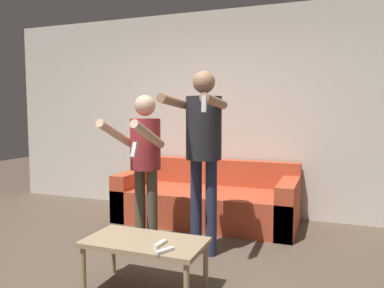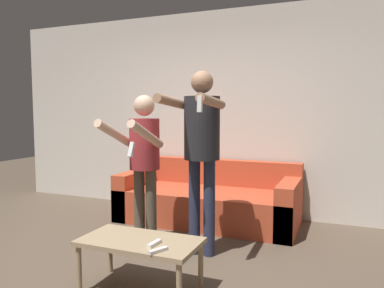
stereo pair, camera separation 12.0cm
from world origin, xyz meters
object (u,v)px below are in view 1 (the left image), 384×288
object	(u,v)px
remote_near	(165,251)
remote_far	(160,244)
couch	(207,201)
person_standing_left	(144,154)
person_standing_right	(203,140)
coffee_table	(145,246)

from	to	relation	value
remote_near	remote_far	bearing A→B (deg)	128.44
couch	remote_near	bearing A→B (deg)	-79.56
couch	remote_near	size ratio (longest dim) A/B	14.46
couch	remote_far	xyz separation A→B (m)	(0.30, -1.98, 0.16)
person_standing_left	person_standing_right	xyz separation A→B (m)	(0.62, 0.01, 0.16)
person_standing_left	remote_far	world-z (taller)	person_standing_left
remote_near	remote_far	size ratio (longest dim) A/B	0.99
couch	person_standing_left	bearing A→B (deg)	-106.03
person_standing_right	coffee_table	bearing A→B (deg)	-101.15
person_standing_right	remote_near	world-z (taller)	person_standing_right
couch	coffee_table	xyz separation A→B (m)	(0.14, -1.92, 0.11)
person_standing_right	coffee_table	xyz separation A→B (m)	(-0.17, -0.85, -0.75)
remote_far	person_standing_left	bearing A→B (deg)	123.57
remote_near	couch	bearing A→B (deg)	100.44
coffee_table	couch	bearing A→B (deg)	94.16
person_standing_left	remote_near	world-z (taller)	person_standing_left
person_standing_right	remote_near	distance (m)	1.24
person_standing_left	coffee_table	size ratio (longest dim) A/B	1.69
coffee_table	remote_near	xyz separation A→B (m)	(0.25, -0.17, 0.06)
remote_far	person_standing_right	bearing A→B (deg)	89.30
person_standing_left	remote_near	bearing A→B (deg)	-55.87
couch	person_standing_right	distance (m)	1.40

